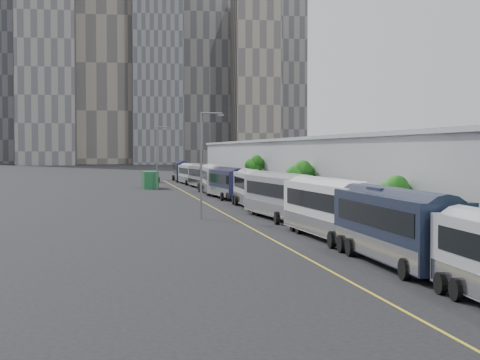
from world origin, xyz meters
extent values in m
cube|color=gray|center=(9.00, 55.00, 0.06)|extent=(10.00, 170.00, 0.12)
cube|color=gold|center=(-1.50, 55.00, 0.01)|extent=(0.12, 160.00, 0.02)
cube|color=gray|center=(13.00, 55.00, 3.40)|extent=(12.00, 160.00, 6.80)
cube|color=gray|center=(13.00, 55.00, 5.85)|extent=(12.45, 160.40, 2.57)
cube|color=gray|center=(7.10, 55.00, 7.00)|extent=(0.30, 160.00, 0.40)
cube|color=slate|center=(-35.00, 300.00, 47.50)|extent=(22.00, 22.00, 95.00)
cube|color=gray|center=(-12.00, 320.00, 60.00)|extent=(26.00, 24.00, 120.00)
cube|color=slate|center=(8.00, 310.00, 40.00)|extent=(20.00, 20.00, 80.00)
cube|color=slate|center=(28.00, 330.00, 52.50)|extent=(24.00, 24.00, 105.00)
cube|color=gray|center=(48.00, 305.00, 35.00)|extent=(18.00, 18.00, 70.00)
cube|color=slate|center=(-55.00, 340.00, 55.00)|extent=(28.00, 26.00, 110.00)
cube|color=slate|center=(65.00, 340.00, 45.00)|extent=(22.00, 22.00, 90.00)
cube|color=black|center=(2.40, 20.58, 1.98)|extent=(2.74, 13.37, 3.24)
cube|color=black|center=(2.40, 20.37, 2.56)|extent=(2.79, 11.77, 1.10)
cube|color=silver|center=(2.40, 20.58, 0.94)|extent=(2.78, 13.11, 1.04)
cube|color=black|center=(2.40, 22.12, 3.75)|extent=(1.35, 2.27, 0.31)
cube|color=white|center=(2.41, 32.52, 2.01)|extent=(3.40, 13.69, 3.29)
cube|color=black|center=(2.41, 32.31, 2.60)|extent=(3.38, 12.07, 1.12)
cube|color=silver|center=(2.41, 32.52, 0.96)|extent=(3.43, 13.42, 1.05)
cube|color=white|center=(2.41, 34.09, 3.81)|extent=(1.47, 2.36, 0.31)
cube|color=gray|center=(2.36, 47.94, 1.98)|extent=(3.99, 13.59, 3.24)
cube|color=black|center=(2.36, 47.73, 2.57)|extent=(3.89, 12.00, 1.10)
cube|color=silver|center=(2.36, 47.94, 0.94)|extent=(4.00, 13.33, 1.04)
cube|color=gray|center=(2.36, 49.48, 3.76)|extent=(1.56, 2.39, 0.31)
cube|color=silver|center=(2.56, 61.51, 1.94)|extent=(3.09, 13.17, 3.17)
cube|color=black|center=(2.56, 61.31, 2.51)|extent=(3.09, 11.60, 1.08)
cube|color=silver|center=(2.56, 61.51, 0.92)|extent=(3.12, 12.91, 1.01)
cube|color=silver|center=(2.56, 63.02, 3.67)|extent=(1.39, 2.26, 0.30)
cube|color=black|center=(2.16, 77.31, 1.89)|extent=(3.59, 12.95, 3.10)
cube|color=black|center=(2.16, 77.12, 2.45)|extent=(3.53, 11.43, 1.05)
cube|color=silver|center=(2.16, 77.31, 0.90)|extent=(3.61, 12.70, 0.99)
cube|color=black|center=(2.16, 78.79, 3.59)|extent=(1.45, 2.26, 0.30)
cube|color=silver|center=(1.96, 88.17, 1.97)|extent=(3.35, 13.41, 3.22)
cube|color=black|center=(1.96, 87.96, 2.55)|extent=(3.33, 11.82, 1.09)
cube|color=silver|center=(1.96, 88.17, 0.94)|extent=(3.38, 13.15, 1.03)
cube|color=silver|center=(1.96, 89.70, 3.73)|extent=(1.45, 2.32, 0.31)
cube|color=slate|center=(2.43, 103.68, 1.85)|extent=(3.48, 12.68, 3.04)
cube|color=black|center=(2.43, 103.48, 2.40)|extent=(3.42, 11.19, 1.03)
cube|color=silver|center=(2.43, 103.68, 0.88)|extent=(3.50, 12.44, 0.97)
cube|color=slate|center=(2.43, 105.12, 3.52)|extent=(1.41, 2.21, 0.29)
cube|color=#B7B9C2|center=(1.89, 117.34, 1.78)|extent=(3.22, 12.14, 2.91)
cube|color=black|center=(1.89, 117.16, 2.30)|extent=(3.18, 10.71, 0.99)
cube|color=silver|center=(1.89, 117.34, 0.85)|extent=(3.24, 11.91, 0.93)
cube|color=#B7B9C2|center=(1.89, 118.73, 3.37)|extent=(1.34, 2.11, 0.28)
cube|color=#161731|center=(1.67, 131.23, 1.93)|extent=(3.07, 13.12, 3.16)
cube|color=black|center=(1.67, 131.03, 2.50)|extent=(3.08, 11.56, 1.07)
cube|color=silver|center=(1.67, 131.23, 0.92)|extent=(3.10, 12.86, 1.01)
cube|color=#161731|center=(1.67, 132.73, 3.66)|extent=(1.38, 2.25, 0.30)
cylinder|color=black|center=(5.69, 30.22, 1.42)|extent=(0.18, 0.18, 2.85)
sphere|color=#185A14|center=(5.69, 30.22, 2.94)|extent=(2.23, 2.23, 2.23)
cylinder|color=black|center=(5.59, 54.45, 1.74)|extent=(0.18, 0.18, 3.48)
sphere|color=#185A14|center=(5.59, 54.45, 3.56)|extent=(2.42, 2.42, 2.42)
cylinder|color=black|center=(5.78, 78.87, 2.00)|extent=(0.18, 0.18, 4.00)
sphere|color=#185A14|center=(5.78, 78.87, 3.97)|extent=(2.04, 2.04, 2.04)
cylinder|color=#59595E|center=(-4.30, 49.04, 4.55)|extent=(0.18, 0.18, 9.10)
cylinder|color=#59595E|center=(-3.40, 49.04, 9.00)|extent=(1.80, 0.14, 0.14)
cube|color=#59595E|center=(-2.60, 49.04, 8.85)|extent=(0.50, 0.22, 0.18)
cylinder|color=#59595E|center=(-4.89, 100.16, 4.67)|extent=(0.18, 0.18, 9.33)
cylinder|color=#59595E|center=(-3.99, 100.16, 9.23)|extent=(1.80, 0.14, 0.14)
cube|color=#59595E|center=(-3.19, 100.16, 9.08)|extent=(0.50, 0.22, 0.18)
cube|color=#164927|center=(-5.71, 104.43, 1.31)|extent=(2.27, 6.37, 2.62)
imported|color=black|center=(-4.32, 125.21, 0.69)|extent=(3.31, 5.33, 1.38)
camera|label=1|loc=(-12.18, -18.52, 5.90)|focal=60.00mm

